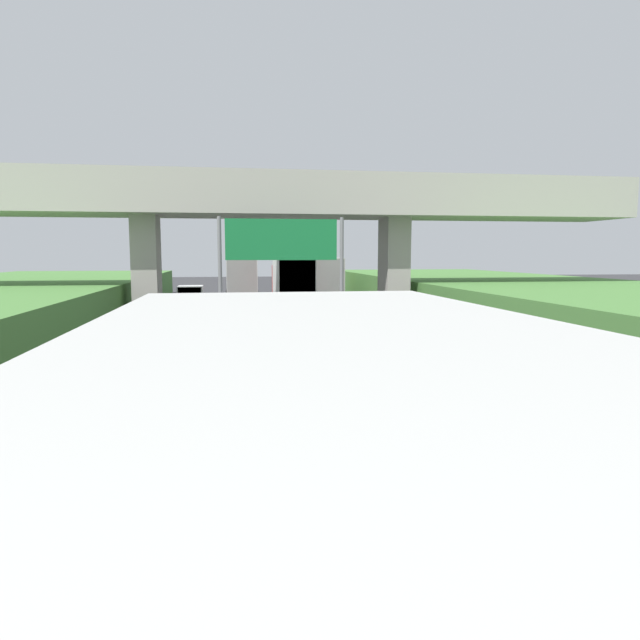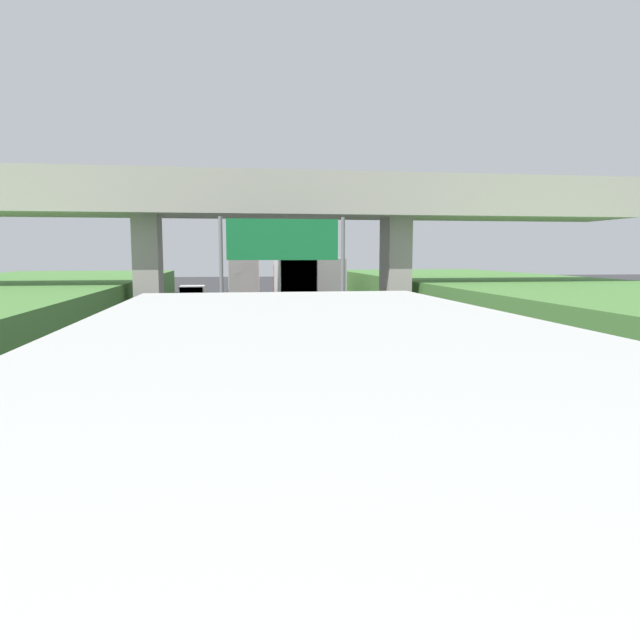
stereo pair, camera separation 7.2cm
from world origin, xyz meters
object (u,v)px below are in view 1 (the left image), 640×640
Objects in this scene: truck_yellow at (323,276)px; car_black at (306,283)px; truck_red at (292,281)px; overhead_highway_sign at (282,248)px; truck_orange at (313,561)px; truck_blue at (241,277)px; car_white at (191,299)px.

car_black is at bearing 90.53° from truck_yellow.
truck_yellow is at bearing 66.95° from truck_red.
car_black is (3.30, 17.85, -1.08)m from truck_red.
truck_red is (1.64, 11.26, -2.12)m from overhead_highway_sign.
truck_red is (3.51, 34.80, 0.00)m from truck_orange.
truck_yellow is 8.67m from truck_red.
truck_blue reaches higher than car_white.
truck_yellow and truck_red have the same top height.
truck_red is (3.20, -8.32, 0.00)m from truck_blue.
truck_orange reaches higher than car_white.
car_white is (-9.98, -8.43, -1.08)m from truck_yellow.
car_white is (-3.39, -8.77, -1.08)m from truck_blue.
truck_red is 1.78× the size of car_black.
truck_red reaches higher than car_white.
overhead_highway_sign is 0.81× the size of truck_orange.
truck_blue is 9.47m from car_white.
truck_orange reaches higher than car_black.
car_black is at bearing 55.72° from truck_blue.
overhead_highway_sign is at bearing 85.45° from truck_orange.
truck_blue is at bearing 111.01° from truck_red.
overhead_highway_sign reaches higher than truck_yellow.
truck_orange is at bearing -97.37° from car_black.
truck_orange is at bearing -95.76° from truck_red.
truck_blue is at bearing 177.01° from truck_yellow.
truck_orange is at bearing -94.55° from overhead_highway_sign.
truck_orange is 34.97m from truck_red.
overhead_highway_sign is 23.71m from truck_orange.
overhead_highway_sign is at bearing -85.44° from truck_blue.
truck_orange and truck_blue have the same top height.
car_white is (-6.59, -0.45, -1.08)m from truck_red.
truck_red is at bearing 3.93° from car_white.
overhead_highway_sign is 20.00m from truck_yellow.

